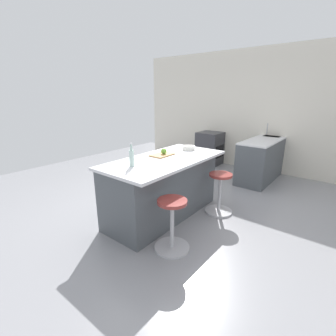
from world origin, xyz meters
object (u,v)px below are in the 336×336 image
Objects in this scene: oven_range at (210,148)px; kitchen_island at (163,187)px; cutting_board at (162,155)px; apple_green at (164,151)px; fruit_bowl at (188,148)px; water_bottle at (132,157)px; stool_by_window at (219,194)px; stool_middle at (172,226)px.

kitchen_island is (3.06, 0.89, 0.04)m from oven_range.
apple_green is (-0.03, 0.02, 0.05)m from cutting_board.
fruit_bowl reaches higher than cutting_board.
water_bottle is at bearing 4.45° from apple_green.
stool_by_window is 1.12m from cutting_board.
stool_middle is at bearing 44.78° from apple_green.
kitchen_island reaches higher than oven_range.
fruit_bowl is (-0.07, -0.66, 0.67)m from stool_by_window.
stool_middle is at bearing 46.37° from cutting_board.
kitchen_island is 0.84m from water_bottle.
cutting_board is at bearing 14.79° from oven_range.
water_bottle reaches higher than stool_by_window.
water_bottle is (3.66, 0.85, 0.62)m from oven_range.
cutting_board is 4.01× the size of apple_green.
stool_by_window is at bearing 84.24° from fruit_bowl.
kitchen_island is 0.92m from stool_middle.
oven_range is 4.00m from stool_middle.
water_bottle is (0.60, -0.03, 0.59)m from kitchen_island.
oven_range is at bearing -147.64° from stool_by_window.
apple_green is 0.29× the size of water_bottle.
fruit_bowl is at bearing -179.45° from kitchen_island.
cutting_board is (0.52, -0.76, 0.64)m from stool_by_window.
water_bottle is at bearing -1.20° from fruit_bowl.
apple_green is at bearing -145.15° from kitchen_island.
apple_green reaches higher than fruit_bowl.
stool_middle is (0.62, 0.66, -0.16)m from kitchen_island.
fruit_bowl is (-1.32, -0.66, 0.67)m from stool_middle.
stool_middle is (3.68, 1.54, -0.13)m from oven_range.
stool_by_window is 7.38× the size of apple_green.
apple_green is (-0.75, -0.75, 0.69)m from stool_middle.
oven_range is 3.99× the size of fruit_bowl.
kitchen_island is 5.50× the size of cutting_board.
cutting_board is at bearing -134.48° from kitchen_island.
water_bottle is at bearing 13.11° from oven_range.
kitchen_island is at bearing 34.85° from apple_green.
stool_middle is at bearing 26.80° from fruit_bowl.
apple_green reaches higher than stool_middle.
oven_range is at bearing -159.64° from fruit_bowl.
apple_green reaches higher than cutting_board.
water_bottle reaches higher than oven_range.
fruit_bowl is (-0.59, 0.10, 0.03)m from cutting_board.
cutting_board is at bearing -55.71° from stool_by_window.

